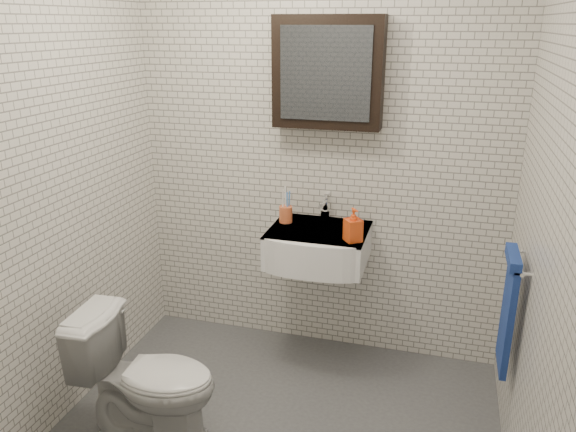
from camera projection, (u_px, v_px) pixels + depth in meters
The scene contains 8 objects.
room_shell at pixel (267, 150), 2.28m from camera, with size 2.22×2.02×2.51m.
washbasin at pixel (317, 247), 3.17m from camera, with size 0.55×0.50×0.20m.
faucet at pixel (325, 209), 3.30m from camera, with size 0.06×0.20×0.15m.
mirror_cabinet at pixel (328, 73), 3.04m from camera, with size 0.60×0.15×0.60m.
towel_rail at pixel (509, 306), 2.57m from camera, with size 0.09×0.30×0.58m.
toothbrush_cup at pixel (286, 213), 3.27m from camera, with size 0.09×0.09×0.21m.
soap_bottle at pixel (353, 225), 2.97m from camera, with size 0.08×0.08×0.18m, color orange.
toilet at pixel (148, 379), 2.69m from camera, with size 0.38×0.66×0.68m, color silver.
Camera 1 is at (0.70, -2.14, 1.96)m, focal length 35.00 mm.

